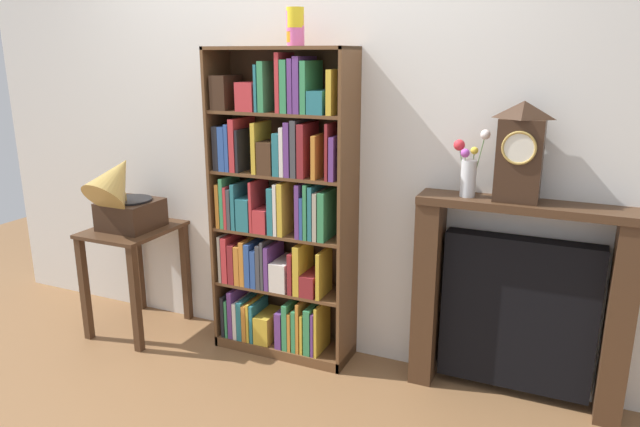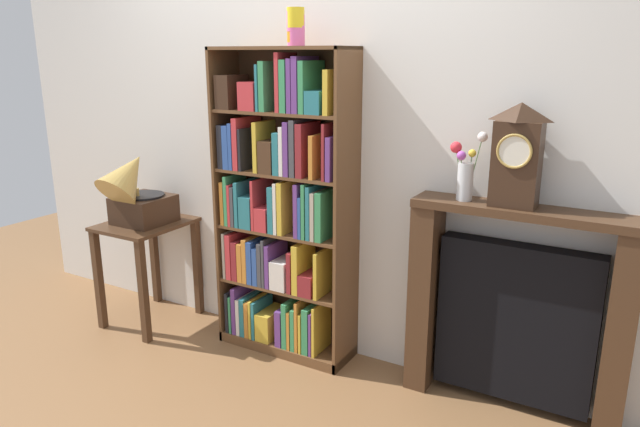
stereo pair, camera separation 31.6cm
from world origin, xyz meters
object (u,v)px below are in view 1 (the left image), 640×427
object	(u,v)px
bookshelf	(279,218)
flower_vase	(469,169)
cup_stack	(295,27)
side_table_left	(135,254)
mantel_clock	(520,152)
fireplace_mantel	(518,304)
gramophone	(122,195)

from	to	relation	value
bookshelf	flower_vase	distance (m)	1.09
cup_stack	side_table_left	size ratio (longest dim) A/B	0.28
bookshelf	flower_vase	world-z (taller)	bookshelf
bookshelf	mantel_clock	bearing A→B (deg)	1.72
bookshelf	fireplace_mantel	world-z (taller)	bookshelf
bookshelf	cup_stack	size ratio (longest dim) A/B	9.35
cup_stack	mantel_clock	distance (m)	1.26
bookshelf	side_table_left	bearing A→B (deg)	-172.50
flower_vase	side_table_left	bearing A→B (deg)	-175.18
side_table_left	fireplace_mantel	xyz separation A→B (m)	(2.27, 0.18, 0.01)
bookshelf	flower_vase	size ratio (longest dim) A/B	5.31
mantel_clock	side_table_left	bearing A→B (deg)	-175.77
flower_vase	mantel_clock	bearing A→B (deg)	-0.85
bookshelf	fireplace_mantel	size ratio (longest dim) A/B	1.69
cup_stack	side_table_left	world-z (taller)	cup_stack
side_table_left	gramophone	bearing A→B (deg)	-90.00
side_table_left	fireplace_mantel	size ratio (longest dim) A/B	0.65
gramophone	fireplace_mantel	size ratio (longest dim) A/B	0.51
bookshelf	gramophone	world-z (taller)	bookshelf
mantel_clock	cup_stack	bearing A→B (deg)	-176.40
fireplace_mantel	mantel_clock	size ratio (longest dim) A/B	2.20
bookshelf	mantel_clock	world-z (taller)	bookshelf
bookshelf	side_table_left	xyz separation A→B (m)	(-0.96, -0.13, -0.31)
fireplace_mantel	gramophone	bearing A→B (deg)	-173.93
cup_stack	side_table_left	distance (m)	1.73
bookshelf	cup_stack	bearing A→B (deg)	-13.94
mantel_clock	flower_vase	bearing A→B (deg)	179.15
side_table_left	gramophone	xyz separation A→B (m)	(-0.00, -0.06, 0.39)
side_table_left	mantel_clock	distance (m)	2.35
bookshelf	fireplace_mantel	bearing A→B (deg)	2.49
side_table_left	cup_stack	bearing A→B (deg)	4.88
mantel_clock	flower_vase	distance (m)	0.25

